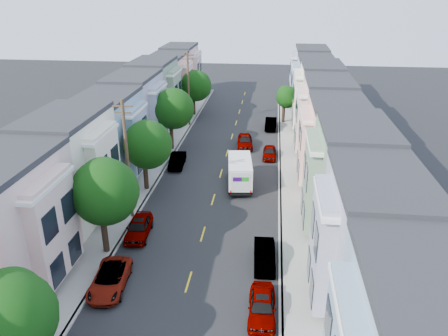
{
  "coord_description": "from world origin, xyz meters",
  "views": [
    {
      "loc": [
        4.98,
        -29.17,
        18.12
      ],
      "look_at": [
        0.73,
        8.33,
        2.2
      ],
      "focal_mm": 35.0,
      "sensor_mm": 36.0,
      "label": 1
    }
  ],
  "objects_px": {
    "tree_a": "(9,318)",
    "utility_pole_far": "(188,89)",
    "tree_e": "(195,86)",
    "lead_sedan": "(245,141)",
    "tree_b": "(104,192)",
    "fedex_truck": "(240,171)",
    "tree_c": "(147,145)",
    "parked_right_b": "(264,256)",
    "parked_left_b": "(110,279)",
    "parked_right_a": "(262,306)",
    "tree_far_r": "(286,97)",
    "tree_d": "(173,109)",
    "parked_left_c": "(139,227)",
    "parked_left_d": "(177,160)",
    "parked_right_c": "(269,153)",
    "parked_right_d": "(271,124)",
    "utility_pole_near": "(127,161)"
  },
  "relations": [
    {
      "from": "tree_a",
      "to": "utility_pole_far",
      "type": "bearing_deg",
      "value": 90.0
    },
    {
      "from": "tree_e",
      "to": "lead_sedan",
      "type": "relative_size",
      "value": 1.44
    },
    {
      "from": "tree_b",
      "to": "fedex_truck",
      "type": "bearing_deg",
      "value": 55.99
    },
    {
      "from": "tree_a",
      "to": "tree_c",
      "type": "relative_size",
      "value": 0.95
    },
    {
      "from": "tree_b",
      "to": "parked_right_b",
      "type": "height_order",
      "value": "tree_b"
    },
    {
      "from": "parked_right_b",
      "to": "tree_e",
      "type": "bearing_deg",
      "value": 104.09
    },
    {
      "from": "tree_a",
      "to": "parked_left_b",
      "type": "distance_m",
      "value": 8.85
    },
    {
      "from": "fedex_truck",
      "to": "parked_right_a",
      "type": "xyz_separation_m",
      "value": [
        2.74,
        -17.93,
        -0.84
      ]
    },
    {
      "from": "tree_a",
      "to": "tree_far_r",
      "type": "height_order",
      "value": "tree_a"
    },
    {
      "from": "lead_sedan",
      "to": "tree_d",
      "type": "bearing_deg",
      "value": -173.44
    },
    {
      "from": "tree_a",
      "to": "tree_d",
      "type": "xyz_separation_m",
      "value": [
        0.0,
        33.45,
        0.61
      ]
    },
    {
      "from": "tree_d",
      "to": "tree_e",
      "type": "height_order",
      "value": "tree_d"
    },
    {
      "from": "parked_left_c",
      "to": "parked_left_b",
      "type": "bearing_deg",
      "value": -94.23
    },
    {
      "from": "fedex_truck",
      "to": "parked_left_d",
      "type": "relative_size",
      "value": 1.4
    },
    {
      "from": "parked_left_c",
      "to": "parked_right_c",
      "type": "bearing_deg",
      "value": 56.89
    },
    {
      "from": "tree_b",
      "to": "parked_right_c",
      "type": "relative_size",
      "value": 1.88
    },
    {
      "from": "parked_right_d",
      "to": "tree_far_r",
      "type": "bearing_deg",
      "value": 58.41
    },
    {
      "from": "parked_left_d",
      "to": "fedex_truck",
      "type": "bearing_deg",
      "value": -33.65
    },
    {
      "from": "tree_a",
      "to": "parked_right_a",
      "type": "relative_size",
      "value": 1.53
    },
    {
      "from": "parked_right_a",
      "to": "utility_pole_far",
      "type": "bearing_deg",
      "value": 106.04
    },
    {
      "from": "fedex_truck",
      "to": "tree_d",
      "type": "bearing_deg",
      "value": 126.59
    },
    {
      "from": "tree_d",
      "to": "tree_e",
      "type": "bearing_deg",
      "value": 90.0
    },
    {
      "from": "utility_pole_near",
      "to": "parked_right_a",
      "type": "bearing_deg",
      "value": -43.5
    },
    {
      "from": "tree_a",
      "to": "fedex_truck",
      "type": "relative_size",
      "value": 1.13
    },
    {
      "from": "parked_right_c",
      "to": "tree_b",
      "type": "bearing_deg",
      "value": -118.3
    },
    {
      "from": "parked_right_c",
      "to": "parked_right_d",
      "type": "distance_m",
      "value": 10.79
    },
    {
      "from": "tree_b",
      "to": "fedex_truck",
      "type": "distance_m",
      "value": 15.51
    },
    {
      "from": "lead_sedan",
      "to": "parked_left_b",
      "type": "xyz_separation_m",
      "value": [
        -6.82,
        -27.31,
        -0.12
      ]
    },
    {
      "from": "tree_c",
      "to": "tree_b",
      "type": "bearing_deg",
      "value": -90.0
    },
    {
      "from": "tree_b",
      "to": "parked_right_d",
      "type": "distance_m",
      "value": 33.29
    },
    {
      "from": "parked_left_d",
      "to": "parked_right_d",
      "type": "relative_size",
      "value": 0.96
    },
    {
      "from": "tree_d",
      "to": "parked_right_d",
      "type": "relative_size",
      "value": 1.73
    },
    {
      "from": "tree_b",
      "to": "parked_right_a",
      "type": "relative_size",
      "value": 1.72
    },
    {
      "from": "tree_a",
      "to": "lead_sedan",
      "type": "distance_m",
      "value": 36.34
    },
    {
      "from": "tree_far_r",
      "to": "parked_right_c",
      "type": "bearing_deg",
      "value": -98.16
    },
    {
      "from": "tree_c",
      "to": "fedex_truck",
      "type": "distance_m",
      "value": 9.18
    },
    {
      "from": "tree_d",
      "to": "fedex_truck",
      "type": "height_order",
      "value": "tree_d"
    },
    {
      "from": "tree_e",
      "to": "utility_pole_near",
      "type": "xyz_separation_m",
      "value": [
        0.0,
        -31.31,
        0.72
      ]
    },
    {
      "from": "parked_left_c",
      "to": "lead_sedan",
      "type": "bearing_deg",
      "value": 67.71
    },
    {
      "from": "parked_right_b",
      "to": "tree_far_r",
      "type": "bearing_deg",
      "value": 83.81
    },
    {
      "from": "tree_b",
      "to": "parked_right_a",
      "type": "xyz_separation_m",
      "value": [
        11.2,
        -5.38,
        -4.24
      ]
    },
    {
      "from": "parked_right_a",
      "to": "parked_left_b",
      "type": "bearing_deg",
      "value": 170.41
    },
    {
      "from": "tree_a",
      "to": "fedex_truck",
      "type": "height_order",
      "value": "tree_a"
    },
    {
      "from": "tree_a",
      "to": "tree_c",
      "type": "height_order",
      "value": "tree_c"
    },
    {
      "from": "utility_pole_far",
      "to": "parked_right_d",
      "type": "distance_m",
      "value": 12.05
    },
    {
      "from": "lead_sedan",
      "to": "parked_left_b",
      "type": "distance_m",
      "value": 28.15
    },
    {
      "from": "fedex_truck",
      "to": "parked_right_d",
      "type": "xyz_separation_m",
      "value": [
        2.74,
        18.52,
        -0.82
      ]
    },
    {
      "from": "tree_far_r",
      "to": "lead_sedan",
      "type": "distance_m",
      "value": 12.21
    },
    {
      "from": "tree_c",
      "to": "parked_right_b",
      "type": "bearing_deg",
      "value": -44.09
    },
    {
      "from": "tree_a",
      "to": "parked_left_d",
      "type": "relative_size",
      "value": 1.59
    }
  ]
}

